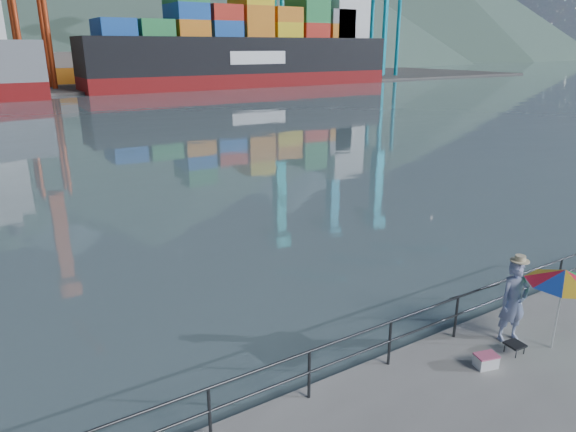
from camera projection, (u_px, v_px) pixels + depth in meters
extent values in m
cube|color=#514F4C|center=(64.00, 84.00, 88.60)|extent=(200.00, 40.00, 0.40)
cylinder|color=#2D3033|center=(352.00, 336.00, 9.86)|extent=(22.00, 0.05, 0.05)
cylinder|color=#2D3033|center=(351.00, 356.00, 10.00)|extent=(22.00, 0.05, 0.05)
cube|color=#2D3033|center=(351.00, 358.00, 10.01)|extent=(22.00, 0.06, 1.00)
cube|color=orange|center=(64.00, 77.00, 87.39)|extent=(6.00, 2.40, 2.60)
cube|color=orange|center=(103.00, 76.00, 90.67)|extent=(6.00, 2.40, 2.60)
cube|color=orange|center=(138.00, 60.00, 93.13)|extent=(6.00, 2.40, 7.80)
cube|color=orange|center=(173.00, 66.00, 96.81)|extent=(6.00, 2.40, 5.20)
cube|color=#267F3F|center=(205.00, 66.00, 100.09)|extent=(6.00, 2.40, 5.20)
cube|color=yellow|center=(235.00, 58.00, 102.96)|extent=(6.00, 2.40, 7.80)
cube|color=gray|center=(263.00, 65.00, 106.65)|extent=(6.00, 2.40, 5.20)
cube|color=#194CA5|center=(289.00, 70.00, 110.34)|extent=(6.00, 2.40, 2.60)
cube|color=yellow|center=(314.00, 70.00, 113.62)|extent=(6.00, 2.40, 2.60)
cube|color=#194CA5|center=(60.00, 68.00, 89.39)|extent=(6.00, 2.40, 5.20)
cube|color=yellow|center=(98.00, 67.00, 92.67)|extent=(6.00, 2.40, 5.20)
cube|color=gray|center=(133.00, 59.00, 95.54)|extent=(6.00, 2.40, 7.80)
cube|color=#267F3F|center=(167.00, 66.00, 99.23)|extent=(6.00, 2.40, 5.20)
cube|color=#194CA5|center=(199.00, 65.00, 102.50)|extent=(6.00, 2.40, 5.20)
cube|color=red|center=(228.00, 58.00, 105.37)|extent=(6.00, 2.40, 7.80)
cube|color=yellow|center=(256.00, 58.00, 108.65)|extent=(6.00, 2.40, 7.80)
imported|color=#334C93|center=(514.00, 301.00, 11.29)|extent=(0.79, 0.63, 1.89)
cylinder|color=white|center=(558.00, 313.00, 10.99)|extent=(0.04, 0.04, 1.71)
cone|color=gold|center=(564.00, 277.00, 10.72)|extent=(1.89, 1.89, 0.31)
cube|color=black|center=(515.00, 344.00, 11.00)|extent=(0.39, 0.39, 0.05)
cube|color=#2D3033|center=(514.00, 349.00, 11.03)|extent=(0.30, 0.30, 0.19)
cube|color=silver|center=(486.00, 361.00, 10.55)|extent=(0.50, 0.40, 0.25)
cylinder|color=black|center=(468.00, 326.00, 12.11)|extent=(0.50, 1.64, 1.20)
cube|color=maroon|center=(246.00, 80.00, 86.80)|extent=(53.12, 8.85, 2.50)
cube|color=black|center=(246.00, 55.00, 85.52)|extent=(53.12, 8.85, 5.60)
cube|color=silver|center=(343.00, 9.00, 93.24)|extent=(7.00, 7.08, 10.00)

